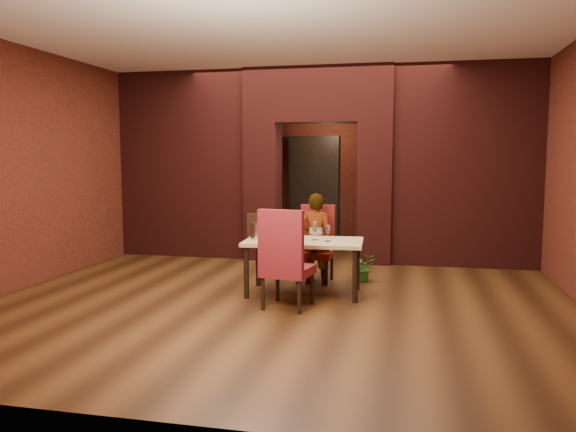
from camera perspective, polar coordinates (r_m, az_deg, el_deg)
name	(u,v)px	position (r m, az deg, el deg)	size (l,w,h in m)	color
floor	(293,286)	(7.62, 0.56, -7.16)	(8.00, 8.00, 0.00)	#422510
ceiling	(294,43)	(7.57, 0.58, 17.16)	(7.00, 8.00, 0.04)	silver
wall_back	(334,164)	(11.37, 4.69, 5.30)	(7.00, 0.04, 3.20)	maroon
wall_front	(164,179)	(3.60, -12.52, 3.71)	(7.00, 0.04, 3.20)	maroon
wall_left	(58,166)	(8.83, -22.35, 4.67)	(0.04, 8.00, 3.20)	maroon
pillar_left	(263,192)	(9.61, -2.56, 2.50)	(0.55, 0.55, 2.30)	maroon
pillar_right	(375,193)	(9.30, 8.84, 2.32)	(0.55, 0.55, 2.30)	maroon
lintel	(318,95)	(9.44, 3.11, 12.16)	(2.45, 0.55, 0.90)	maroon
wing_wall_left	(185,165)	(10.04, -10.41, 5.13)	(2.27, 0.35, 3.20)	maroon
wing_wall_right	(466,166)	(9.31, 17.63, 4.89)	(2.27, 0.35, 3.20)	maroon
vent_panel	(259,228)	(9.38, -3.00, -1.27)	(0.40, 0.03, 0.50)	#9A532C
rear_door	(314,191)	(11.39, 2.63, 2.54)	(0.90, 0.08, 2.10)	black
rear_door_frame	(313,191)	(11.35, 2.60, 2.53)	(1.02, 0.04, 2.22)	black
dining_table	(304,267)	(7.15, 1.60, -5.20)	(1.48, 0.83, 0.69)	tan
chair_far	(315,244)	(7.79, 2.75, -2.88)	(0.48, 0.48, 1.07)	maroon
chair_near	(288,258)	(6.47, -0.01, -4.29)	(0.53, 0.53, 1.16)	maroon
person_seated	(316,239)	(7.66, 2.82, -2.33)	(0.46, 0.30, 1.25)	beige
wine_glass_a	(287,232)	(7.19, -0.06, -1.59)	(0.08, 0.08, 0.19)	silver
wine_glass_b	(315,231)	(7.08, 2.74, -1.54)	(0.09, 0.09, 0.23)	white
wine_glass_c	(328,233)	(6.99, 4.07, -1.77)	(0.08, 0.08, 0.20)	silver
tasting_sheet	(291,242)	(6.91, 0.35, -2.65)	(0.32, 0.23, 0.00)	white
wine_bucket	(257,231)	(7.16, -3.14, -1.53)	(0.17, 0.17, 0.21)	#ACADB2
water_bottle	(271,227)	(7.28, -1.72, -1.10)	(0.07, 0.07, 0.28)	white
potted_plant	(362,267)	(7.97, 7.58, -5.17)	(0.36, 0.31, 0.40)	#25701F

